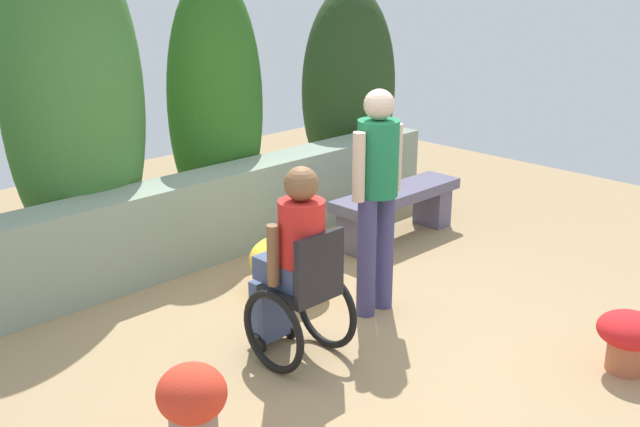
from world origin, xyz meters
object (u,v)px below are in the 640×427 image
person_in_wheelchair (296,271)px  flower_pot_purple_near (289,263)px  stone_bench (397,206)px  flower_pot_small_foreground (629,336)px  person_standing_companion (377,187)px  flower_pot_terracotta_by_wall (192,405)px

person_in_wheelchair → flower_pot_purple_near: 1.09m
stone_bench → flower_pot_small_foreground: size_ratio=3.59×
flower_pot_small_foreground → person_in_wheelchair: bearing=130.4°
person_standing_companion → flower_pot_small_foreground: 1.94m
person_standing_companion → flower_pot_purple_near: 1.02m
stone_bench → flower_pot_terracotta_by_wall: (-3.35, -1.39, -0.01)m
person_in_wheelchair → flower_pot_purple_near: person_in_wheelchair is taller
person_standing_companion → flower_pot_terracotta_by_wall: (-2.03, -0.50, -0.67)m
person_standing_companion → flower_pot_small_foreground: size_ratio=4.11×
stone_bench → person_standing_companion: (-1.32, -0.89, 0.65)m
flower_pot_small_foreground → flower_pot_purple_near: bearing=106.7°
person_in_wheelchair → flower_pot_terracotta_by_wall: size_ratio=2.49×
flower_pot_small_foreground → person_standing_companion: bearing=105.7°
flower_pot_terracotta_by_wall → flower_pot_purple_near: bearing=33.6°
flower_pot_purple_near → flower_pot_small_foreground: size_ratio=1.55×
person_standing_companion → flower_pot_terracotta_by_wall: bearing=-149.6°
person_standing_companion → flower_pot_terracotta_by_wall: size_ratio=3.15×
stone_bench → flower_pot_small_foreground: bearing=-99.9°
person_standing_companion → flower_pot_small_foreground: bearing=-57.7°
stone_bench → flower_pot_small_foreground: (-0.84, -2.63, -0.08)m
person_standing_companion → flower_pot_terracotta_by_wall: person_standing_companion is taller
person_in_wheelchair → person_standing_companion: (0.90, 0.10, 0.35)m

